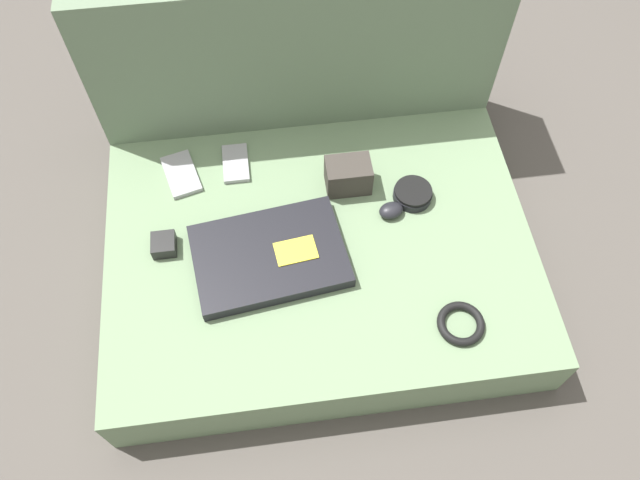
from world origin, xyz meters
TOP-DOWN VIEW (x-y plane):
  - ground_plane at (0.00, 0.00)m, footprint 8.00×8.00m
  - couch_seat at (0.00, 0.00)m, footprint 0.96×0.71m
  - couch_backrest at (0.00, 0.45)m, footprint 0.96×0.20m
  - laptop at (-0.12, -0.02)m, footprint 0.36×0.27m
  - computer_mouse at (0.17, 0.06)m, footprint 0.07×0.05m
  - speaker_puck at (0.23, 0.10)m, footprint 0.09×0.09m
  - phone_silver at (-0.17, 0.25)m, footprint 0.06×0.11m
  - phone_black at (-0.31, 0.24)m, footprint 0.10×0.14m
  - camera_pouch at (0.09, 0.16)m, footprint 0.11×0.07m
  - charger_brick at (-0.35, 0.04)m, footprint 0.05×0.06m
  - cable_coil at (0.27, -0.23)m, footprint 0.10×0.10m

SIDE VIEW (x-z plane):
  - ground_plane at x=0.00m, z-range 0.00..0.00m
  - couch_seat at x=0.00m, z-range 0.00..0.14m
  - phone_silver at x=-0.17m, z-range 0.14..0.15m
  - phone_black at x=-0.31m, z-range 0.14..0.15m
  - cable_coil at x=0.27m, z-range 0.14..0.16m
  - speaker_puck at x=0.23m, z-range 0.14..0.17m
  - computer_mouse at x=0.17m, z-range 0.14..0.17m
  - laptop at x=-0.12m, z-range 0.14..0.18m
  - charger_brick at x=-0.35m, z-range 0.14..0.18m
  - camera_pouch at x=0.09m, z-range 0.14..0.22m
  - couch_backrest at x=0.00m, z-range 0.00..0.54m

